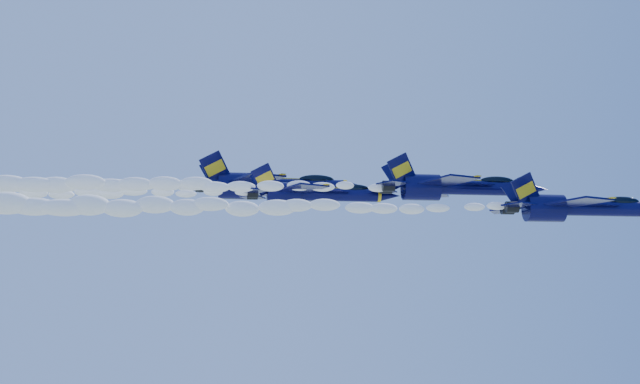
{
  "coord_description": "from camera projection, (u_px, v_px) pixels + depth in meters",
  "views": [
    {
      "loc": [
        -14.42,
        -86.61,
        139.27
      ],
      "look_at": [
        -3.86,
        -0.41,
        153.14
      ],
      "focal_mm": 50.0,
      "sensor_mm": 36.0,
      "label": 1
    }
  ],
  "objects": [
    {
      "name": "jet_fourth",
      "position": [
        272.0,
        185.0,
        99.07
      ],
      "size": [
        19.41,
        15.92,
        7.21
      ],
      "color": "#080736"
    },
    {
      "name": "smoke_trail_jet_third",
      "position": [
        13.0,
        192.0,
        85.33
      ],
      "size": [
        45.02,
        1.84,
        1.66
      ],
      "primitive_type": "ellipsoid",
      "color": "white"
    },
    {
      "name": "jet_second",
      "position": [
        454.0,
        187.0,
        87.43
      ],
      "size": [
        16.82,
        13.79,
        6.25
      ],
      "color": "#080736"
    },
    {
      "name": "smoke_trail_jet_second",
      "position": [
        147.0,
        185.0,
        83.8
      ],
      "size": [
        45.02,
        2.01,
        1.81
      ],
      "primitive_type": "ellipsoid",
      "color": "white"
    },
    {
      "name": "smoke_trail_jet_lead",
      "position": [
        252.0,
        207.0,
        76.52
      ],
      "size": [
        45.02,
        1.92,
        1.73
      ],
      "primitive_type": "ellipsoid",
      "color": "white"
    },
    {
      "name": "jet_third",
      "position": [
        314.0,
        194.0,
        88.89
      ],
      "size": [
        15.44,
        12.67,
        5.74
      ],
      "color": "#080736"
    },
    {
      "name": "jet_lead",
      "position": [
        578.0,
        208.0,
        80.12
      ],
      "size": [
        16.07,
        13.18,
        5.97
      ],
      "color": "#080736"
    }
  ]
}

